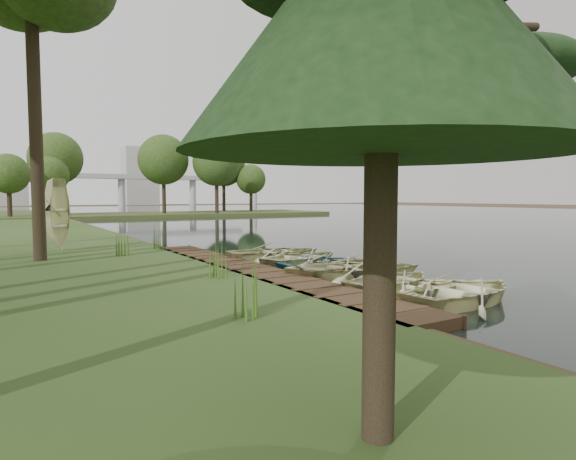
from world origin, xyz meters
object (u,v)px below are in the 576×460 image
boardwalk (250,272)px  stored_rowboat (60,243)px  rowboat_1 (421,284)px  rowboat_2 (392,278)px  rowboat_0 (464,288)px

boardwalk → stored_rowboat: (-4.85, 8.78, 0.48)m
boardwalk → stored_rowboat: stored_rowboat is taller
rowboat_1 → stored_rowboat: stored_rowboat is taller
boardwalk → stored_rowboat: size_ratio=5.06×
boardwalk → rowboat_1: bearing=-66.1°
rowboat_1 → rowboat_2: rowboat_2 is taller
boardwalk → rowboat_2: 4.85m
rowboat_2 → stored_rowboat: bearing=19.3°
rowboat_0 → rowboat_2: bearing=1.0°
rowboat_0 → boardwalk: bearing=16.7°
boardwalk → rowboat_2: rowboat_2 is taller
boardwalk → rowboat_1: (2.36, -5.32, 0.22)m
boardwalk → rowboat_2: size_ratio=4.97×
boardwalk → rowboat_0: bearing=-67.7°
rowboat_0 → rowboat_2: size_ratio=1.14×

